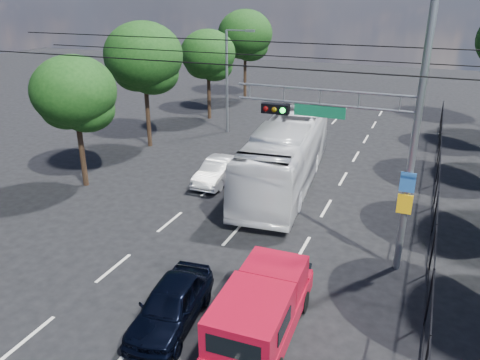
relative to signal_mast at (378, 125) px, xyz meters
The scene contains 13 objects.
lane_markings 9.56m from the signal_mast, 131.33° to the left, with size 6.12×38.00×0.01m.
signal_mast is the anchor object (origin of this frame).
streetlight_left 18.24m from the signal_mast, 129.66° to the left, with size 2.09×0.22×7.08m.
utility_wires 5.71m from the signal_mast, behind, with size 22.00×5.04×0.74m.
fence_right 6.37m from the signal_mast, 61.03° to the left, with size 0.06×34.03×2.00m.
tree_left_b 14.62m from the signal_mast, behind, with size 4.08×4.08×6.63m.
tree_left_c 17.57m from the signal_mast, 149.06° to the left, with size 4.80×4.80×7.80m.
tree_left_d 22.48m from the signal_mast, 130.73° to the left, with size 4.20×4.20×6.83m.
tree_left_e 29.12m from the signal_mast, 120.71° to the left, with size 4.92×4.92×7.99m.
red_pickup 7.13m from the signal_mast, 110.88° to the right, with size 2.05×5.19×1.91m.
navy_hatchback 8.79m from the signal_mast, 129.26° to the right, with size 1.60×3.98×1.35m, color black.
white_bus 8.62m from the signal_mast, 129.33° to the left, with size 2.75×11.76×3.28m, color white.
white_van 10.72m from the signal_mast, 148.80° to the left, with size 1.35×3.87×1.28m, color silver.
Camera 1 is at (6.87, -7.69, 9.31)m, focal length 35.00 mm.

